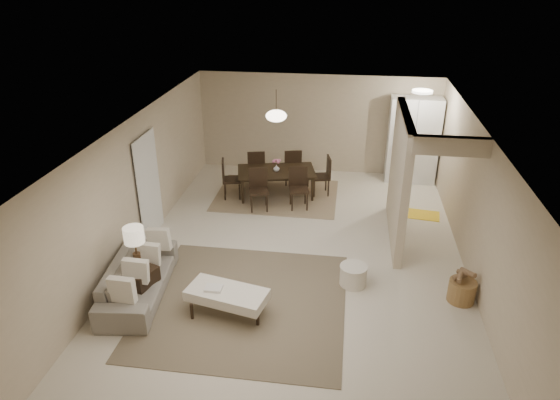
% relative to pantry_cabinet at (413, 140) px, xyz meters
% --- Properties ---
extents(floor, '(9.00, 9.00, 0.00)m').
position_rel_pantry_cabinet_xyz_m(floor, '(-2.35, -4.15, -1.05)').
color(floor, beige).
rests_on(floor, ground).
extents(ceiling, '(9.00, 9.00, 0.00)m').
position_rel_pantry_cabinet_xyz_m(ceiling, '(-2.35, -4.15, 1.45)').
color(ceiling, white).
rests_on(ceiling, back_wall).
extents(back_wall, '(6.00, 0.00, 6.00)m').
position_rel_pantry_cabinet_xyz_m(back_wall, '(-2.35, 0.35, 0.20)').
color(back_wall, '#BFAE91').
rests_on(back_wall, floor).
extents(left_wall, '(0.00, 9.00, 9.00)m').
position_rel_pantry_cabinet_xyz_m(left_wall, '(-5.35, -4.15, 0.20)').
color(left_wall, '#BFAE91').
rests_on(left_wall, floor).
extents(right_wall, '(0.00, 9.00, 9.00)m').
position_rel_pantry_cabinet_xyz_m(right_wall, '(0.65, -4.15, 0.20)').
color(right_wall, '#BFAE91').
rests_on(right_wall, floor).
extents(partition, '(0.15, 2.50, 2.50)m').
position_rel_pantry_cabinet_xyz_m(partition, '(-0.55, -2.90, 0.20)').
color(partition, '#BFAE91').
rests_on(partition, floor).
extents(doorway, '(0.04, 0.90, 2.04)m').
position_rel_pantry_cabinet_xyz_m(doorway, '(-5.32, -3.55, -0.03)').
color(doorway, black).
rests_on(doorway, floor).
extents(pantry_cabinet, '(1.20, 0.55, 2.10)m').
position_rel_pantry_cabinet_xyz_m(pantry_cabinet, '(0.00, 0.00, 0.00)').
color(pantry_cabinet, white).
rests_on(pantry_cabinet, floor).
extents(flush_light, '(0.44, 0.44, 0.05)m').
position_rel_pantry_cabinet_xyz_m(flush_light, '(-0.05, -0.95, 1.41)').
color(flush_light, white).
rests_on(flush_light, ceiling).
extents(living_rug, '(3.20, 3.20, 0.01)m').
position_rel_pantry_cabinet_xyz_m(living_rug, '(-3.05, -5.50, -1.04)').
color(living_rug, brown).
rests_on(living_rug, floor).
extents(sofa, '(2.18, 1.05, 0.61)m').
position_rel_pantry_cabinet_xyz_m(sofa, '(-4.80, -5.50, -0.74)').
color(sofa, gray).
rests_on(sofa, floor).
extents(ottoman_bench, '(1.32, 0.82, 0.44)m').
position_rel_pantry_cabinet_xyz_m(ottoman_bench, '(-3.25, -5.80, -0.70)').
color(ottoman_bench, white).
rests_on(ottoman_bench, living_rug).
extents(side_table, '(0.60, 0.60, 0.51)m').
position_rel_pantry_cabinet_xyz_m(side_table, '(-4.75, -5.54, -0.79)').
color(side_table, black).
rests_on(side_table, floor).
extents(table_lamp, '(0.32, 0.32, 0.76)m').
position_rel_pantry_cabinet_xyz_m(table_lamp, '(-4.75, -5.54, 0.02)').
color(table_lamp, '#45301D').
rests_on(table_lamp, side_table).
extents(round_pouf, '(0.47, 0.47, 0.36)m').
position_rel_pantry_cabinet_xyz_m(round_pouf, '(-1.33, -4.73, -0.87)').
color(round_pouf, white).
rests_on(round_pouf, floor).
extents(wicker_basket, '(0.50, 0.50, 0.37)m').
position_rel_pantry_cabinet_xyz_m(wicker_basket, '(0.40, -4.93, -0.87)').
color(wicker_basket, olive).
rests_on(wicker_basket, floor).
extents(dining_rug, '(2.80, 2.10, 0.01)m').
position_rel_pantry_cabinet_xyz_m(dining_rug, '(-3.14, -1.38, -1.04)').
color(dining_rug, '#876E54').
rests_on(dining_rug, floor).
extents(dining_table, '(1.94, 1.35, 0.62)m').
position_rel_pantry_cabinet_xyz_m(dining_table, '(-3.14, -1.38, -0.74)').
color(dining_table, black).
rests_on(dining_table, dining_rug).
extents(dining_chairs, '(2.50, 2.03, 0.92)m').
position_rel_pantry_cabinet_xyz_m(dining_chairs, '(-3.14, -1.38, -0.59)').
color(dining_chairs, black).
rests_on(dining_chairs, dining_rug).
extents(vase, '(0.16, 0.16, 0.15)m').
position_rel_pantry_cabinet_xyz_m(vase, '(-3.14, -1.38, -0.36)').
color(vase, white).
rests_on(vase, dining_table).
extents(yellow_mat, '(0.86, 0.59, 0.01)m').
position_rel_pantry_cabinet_xyz_m(yellow_mat, '(0.09, -1.91, -1.04)').
color(yellow_mat, yellow).
rests_on(yellow_mat, floor).
extents(pendant_light, '(0.46, 0.46, 0.71)m').
position_rel_pantry_cabinet_xyz_m(pendant_light, '(-3.14, -1.38, 0.87)').
color(pendant_light, '#45301D').
rests_on(pendant_light, ceiling).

